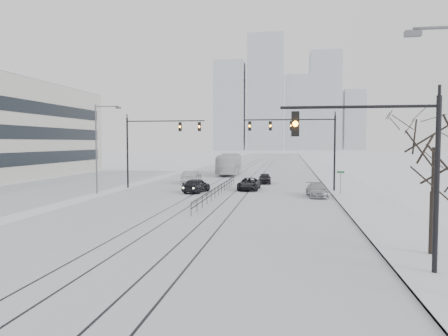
% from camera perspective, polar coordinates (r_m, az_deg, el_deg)
% --- Properties ---
extents(ground, '(500.00, 500.00, 0.00)m').
position_cam_1_polar(ground, '(14.49, -21.07, -17.96)').
color(ground, white).
rests_on(ground, ground).
extents(road, '(22.00, 260.00, 0.02)m').
position_cam_1_polar(road, '(72.22, 3.06, -0.75)').
color(road, silver).
rests_on(road, ground).
extents(sidewalk_east, '(5.00, 260.00, 0.16)m').
position_cam_1_polar(sidewalk_east, '(72.22, 13.79, -0.79)').
color(sidewalk_east, silver).
rests_on(sidewalk_east, ground).
extents(curb, '(0.10, 260.00, 0.12)m').
position_cam_1_polar(curb, '(72.03, 11.84, -0.79)').
color(curb, gray).
rests_on(curb, ground).
extents(parking_strip, '(14.00, 60.00, 0.03)m').
position_cam_1_polar(parking_strip, '(54.08, -21.27, -2.37)').
color(parking_strip, silver).
rests_on(parking_strip, ground).
extents(tram_rails, '(5.30, 180.00, 0.01)m').
position_cam_1_polar(tram_rails, '(52.41, 1.00, -2.30)').
color(tram_rails, black).
rests_on(tram_rails, ground).
extents(skyline, '(96.00, 48.00, 72.00)m').
position_cam_1_polar(skyline, '(286.48, 8.15, 8.45)').
color(skyline, '#ACB3BD').
rests_on(skyline, ground).
extents(traffic_mast_near, '(6.10, 0.37, 7.00)m').
position_cam_1_polar(traffic_mast_near, '(18.18, 21.28, 1.08)').
color(traffic_mast_near, black).
rests_on(traffic_mast_near, ground).
extents(traffic_mast_ne, '(9.60, 0.37, 8.00)m').
position_cam_1_polar(traffic_mast_ne, '(46.73, 10.19, 4.00)').
color(traffic_mast_ne, black).
rests_on(traffic_mast_ne, ground).
extents(traffic_mast_nw, '(9.10, 0.37, 8.00)m').
position_cam_1_polar(traffic_mast_nw, '(50.10, -9.33, 3.75)').
color(traffic_mast_nw, black).
rests_on(traffic_mast_nw, ground).
extents(street_light_west, '(2.73, 0.25, 9.00)m').
position_cam_1_polar(street_light_west, '(45.82, -16.01, 3.24)').
color(street_light_west, '#595B60').
rests_on(street_light_west, ground).
extents(bare_tree, '(4.40, 4.40, 6.10)m').
position_cam_1_polar(bare_tree, '(21.71, 25.73, 1.12)').
color(bare_tree, black).
rests_on(bare_tree, ground).
extents(median_fence, '(0.06, 24.00, 1.00)m').
position_cam_1_polar(median_fence, '(42.52, -0.74, -2.95)').
color(median_fence, black).
rests_on(median_fence, ground).
extents(street_sign, '(0.70, 0.06, 2.40)m').
position_cam_1_polar(street_sign, '(44.15, 14.99, -1.42)').
color(street_sign, '#595B60').
rests_on(street_sign, ground).
extents(sedan_sb_inner, '(2.53, 4.63, 1.49)m').
position_cam_1_polar(sedan_sb_inner, '(45.28, -3.63, -2.29)').
color(sedan_sb_inner, black).
rests_on(sedan_sb_inner, ground).
extents(sedan_sb_outer, '(1.71, 4.81, 1.58)m').
position_cam_1_polar(sedan_sb_outer, '(55.57, -4.27, -1.19)').
color(sedan_sb_outer, '#A9ACB1').
rests_on(sedan_sb_outer, ground).
extents(sedan_nb_front, '(2.35, 4.81, 1.31)m').
position_cam_1_polar(sedan_nb_front, '(47.65, 3.28, -2.11)').
color(sedan_nb_front, black).
rests_on(sedan_nb_front, ground).
extents(sedan_nb_right, '(2.09, 4.47, 1.26)m').
position_cam_1_polar(sedan_nb_right, '(42.54, 12.03, -2.88)').
color(sedan_nb_right, '#A1A4A9').
rests_on(sedan_nb_right, ground).
extents(sedan_nb_far, '(1.69, 3.92, 1.32)m').
position_cam_1_polar(sedan_nb_far, '(55.21, 5.34, -1.36)').
color(sedan_nb_far, black).
rests_on(sedan_nb_far, ground).
extents(box_truck, '(3.09, 12.13, 3.36)m').
position_cam_1_polar(box_truck, '(69.74, 0.70, 0.48)').
color(box_truck, silver).
rests_on(box_truck, ground).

